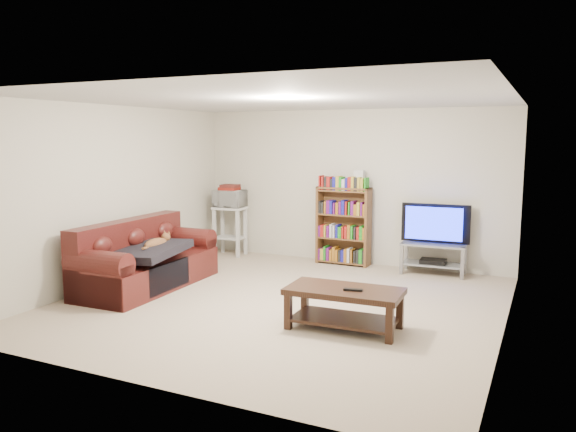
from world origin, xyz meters
The scene contains 19 objects.
floor centered at (0.00, 0.00, 0.00)m, with size 5.00×5.00×0.00m, color #C2AC90.
ceiling centered at (0.00, 0.00, 2.40)m, with size 5.00×5.00×0.00m, color white.
wall_back centered at (0.00, 2.50, 1.20)m, with size 5.00×5.00×0.00m, color beige.
wall_front centered at (0.00, -2.50, 1.20)m, with size 5.00×5.00×0.00m, color beige.
wall_left centered at (-2.50, 0.00, 1.20)m, with size 5.00×5.00×0.00m, color beige.
wall_right centered at (2.50, 0.00, 1.20)m, with size 5.00×5.00×0.00m, color beige.
sofa centered at (-2.00, -0.09, 0.31)m, with size 0.94×2.09×0.88m.
blanket centered at (-1.81, -0.23, 0.52)m, with size 0.80×1.03×0.10m, color black.
cat centered at (-1.82, -0.04, 0.58)m, with size 0.23×0.56×0.17m, color brown, non-canonical shape.
coffee_table centered at (0.98, -0.54, 0.30)m, with size 1.20×0.63×0.43m.
remote centered at (1.09, -0.59, 0.44)m, with size 0.19×0.05×0.02m, color black.
tv_stand centered at (1.37, 2.24, 0.31)m, with size 0.93×0.45×0.45m.
television centered at (1.37, 2.24, 0.74)m, with size 0.98×0.13×0.56m, color black.
dvd_player centered at (1.37, 2.24, 0.19)m, with size 0.36×0.25×0.06m, color black.
bookshelf centered at (-0.04, 2.30, 0.63)m, with size 0.84×0.28×1.21m.
shelf_clutter centered at (0.06, 2.31, 1.32)m, with size 0.62×0.19×0.28m.
microwave_stand centered at (-2.00, 2.14, 0.53)m, with size 0.54×0.41×0.82m.
microwave centered at (-2.00, 2.14, 0.96)m, with size 0.51×0.34×0.28m, color silver.
game_boxes centered at (-2.00, 2.14, 1.13)m, with size 0.30×0.26×0.05m, color maroon.
Camera 1 is at (2.84, -5.87, 1.97)m, focal length 35.00 mm.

